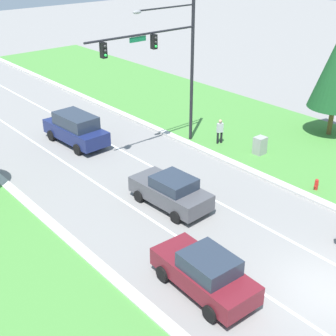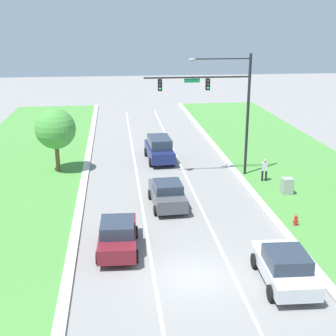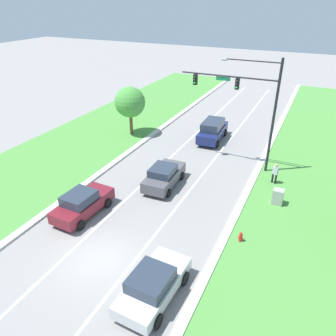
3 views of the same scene
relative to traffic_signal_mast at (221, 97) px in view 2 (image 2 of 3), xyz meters
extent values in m
plane|color=gray|center=(-4.21, -14.02, -5.84)|extent=(160.00, 160.00, 0.00)
cube|color=beige|center=(1.44, -14.02, -5.77)|extent=(0.50, 90.00, 0.15)
cube|color=beige|center=(-9.86, -14.02, -5.77)|extent=(0.50, 90.00, 0.15)
cube|color=white|center=(-6.01, -14.02, -5.84)|extent=(0.14, 81.00, 0.01)
cube|color=white|center=(-2.41, -14.02, -5.84)|extent=(0.14, 81.00, 0.01)
cylinder|color=black|center=(2.03, 0.01, -1.40)|extent=(0.20, 0.20, 8.88)
cylinder|color=black|center=(-1.71, 0.01, 1.44)|extent=(7.48, 0.12, 0.12)
cube|color=#147042|center=(-2.08, 0.01, 1.22)|extent=(1.10, 0.04, 0.28)
cylinder|color=black|center=(-0.03, 0.01, 2.68)|extent=(4.11, 0.09, 0.09)
ellipsoid|color=gray|center=(-2.08, 0.01, 2.63)|extent=(0.56, 0.28, 0.20)
cube|color=black|center=(-0.96, 0.01, 0.94)|extent=(0.28, 0.32, 0.80)
sphere|color=#2D2D2D|center=(-0.96, -0.16, 1.17)|extent=(0.16, 0.16, 0.16)
sphere|color=#2D2D2D|center=(-0.96, -0.16, 0.94)|extent=(0.16, 0.16, 0.16)
sphere|color=#23D647|center=(-0.96, -0.16, 0.70)|extent=(0.16, 0.16, 0.16)
cube|color=black|center=(-4.33, 0.01, 0.94)|extent=(0.28, 0.32, 0.80)
sphere|color=#2D2D2D|center=(-4.33, -0.16, 1.17)|extent=(0.16, 0.16, 0.16)
sphere|color=#2D2D2D|center=(-4.33, -0.16, 0.94)|extent=(0.16, 0.16, 0.16)
sphere|color=#23D647|center=(-4.33, -0.16, 0.70)|extent=(0.16, 0.16, 0.16)
cube|color=navy|center=(-3.97, 4.40, -5.06)|extent=(2.10, 5.05, 0.87)
cube|color=#283342|center=(-3.97, 4.27, -4.23)|extent=(1.82, 3.06, 0.80)
cylinder|color=black|center=(-3.14, 5.98, -5.49)|extent=(0.27, 0.71, 0.70)
cylinder|color=black|center=(-4.96, 5.89, -5.49)|extent=(0.27, 0.71, 0.70)
cylinder|color=black|center=(-2.99, 2.91, -5.49)|extent=(0.27, 0.71, 0.70)
cylinder|color=black|center=(-4.81, 2.82, -5.49)|extent=(0.27, 0.71, 0.70)
cube|color=maroon|center=(-7.58, -10.98, -5.15)|extent=(2.00, 4.45, 0.75)
cube|color=#283342|center=(-7.59, -11.24, -4.47)|extent=(1.71, 2.04, 0.62)
cylinder|color=black|center=(-6.63, -9.66, -5.52)|extent=(0.27, 0.66, 0.65)
cylinder|color=black|center=(-8.40, -9.59, -5.52)|extent=(0.27, 0.66, 0.65)
cylinder|color=black|center=(-6.75, -12.37, -5.52)|extent=(0.27, 0.66, 0.65)
cylinder|color=black|center=(-8.52, -12.29, -5.52)|extent=(0.27, 0.66, 0.65)
cube|color=silver|center=(-0.38, -14.90, -5.17)|extent=(2.08, 4.46, 0.64)
cube|color=#283342|center=(-0.39, -15.16, -4.55)|extent=(1.79, 2.04, 0.61)
cylinder|color=black|center=(0.60, -13.58, -5.49)|extent=(0.27, 0.71, 0.70)
cylinder|color=black|center=(-1.26, -13.50, -5.49)|extent=(0.27, 0.71, 0.70)
cylinder|color=black|center=(0.49, -16.29, -5.49)|extent=(0.27, 0.71, 0.70)
cylinder|color=black|center=(-1.37, -16.22, -5.49)|extent=(0.27, 0.71, 0.70)
cube|color=#4C4C51|center=(-4.45, -5.44, -5.15)|extent=(2.01, 4.40, 0.79)
cube|color=#283342|center=(-4.44, -5.70, -4.48)|extent=(1.72, 2.02, 0.55)
cylinder|color=black|center=(-3.62, -4.06, -5.54)|extent=(0.27, 0.61, 0.60)
cylinder|color=black|center=(-5.40, -4.14, -5.54)|extent=(0.27, 0.61, 0.60)
cylinder|color=black|center=(-3.50, -6.74, -5.54)|extent=(0.27, 0.61, 0.60)
cylinder|color=black|center=(-5.28, -6.82, -5.54)|extent=(0.27, 0.61, 0.60)
cube|color=#9E9E99|center=(3.63, -4.47, -5.26)|extent=(0.70, 0.60, 1.17)
cylinder|color=black|center=(2.83, -1.69, -5.42)|extent=(0.14, 0.14, 0.84)
cylinder|color=black|center=(3.08, -1.77, -5.42)|extent=(0.14, 0.14, 0.84)
cube|color=#B7B7BC|center=(2.96, -1.73, -4.70)|extent=(0.43, 0.33, 0.60)
sphere|color=tan|center=(2.96, -1.73, -4.26)|extent=(0.22, 0.22, 0.22)
cylinder|color=red|center=(2.35, -9.34, -5.57)|extent=(0.20, 0.20, 0.55)
sphere|color=red|center=(2.35, -9.34, -5.23)|extent=(0.18, 0.18, 0.18)
cylinder|color=red|center=(2.23, -9.34, -5.54)|extent=(0.10, 0.09, 0.09)
cylinder|color=red|center=(2.47, -9.34, -5.54)|extent=(0.10, 0.09, 0.09)
cylinder|color=brown|center=(-11.91, 2.24, -4.72)|extent=(0.32, 0.32, 2.25)
sphere|color=#47933D|center=(-11.91, 2.24, -2.46)|extent=(3.00, 3.00, 3.00)
camera|label=1|loc=(-17.64, -20.65, 6.23)|focal=50.00mm
camera|label=2|loc=(-7.54, -32.37, 5.24)|focal=50.00mm
camera|label=3|loc=(4.89, -24.48, 6.87)|focal=35.00mm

